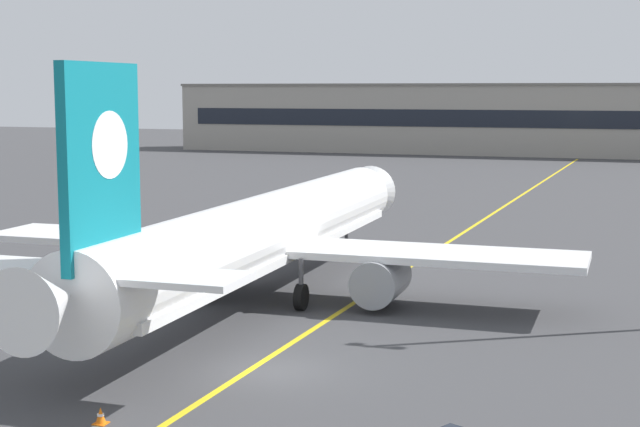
{
  "coord_description": "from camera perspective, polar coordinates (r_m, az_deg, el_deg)",
  "views": [
    {
      "loc": [
        13.28,
        -33.09,
        10.71
      ],
      "look_at": [
        -3.01,
        14.15,
        4.23
      ],
      "focal_mm": 53.8,
      "sensor_mm": 36.0,
      "label": 1
    }
  ],
  "objects": [
    {
      "name": "ground_plane",
      "position": [
        37.23,
        -2.76,
        -9.33
      ],
      "size": [
        400.0,
        400.0,
        0.0
      ],
      "primitive_type": "plane",
      "color": "#3D3D3F"
    },
    {
      "name": "taxiway_centreline",
      "position": [
        65.36,
        7.05,
        -2.09
      ],
      "size": [
        5.78,
        179.93,
        0.01
      ],
      "primitive_type": "cube",
      "rotation": [
        0.0,
        0.0,
        -0.03
      ],
      "color": "yellow",
      "rests_on": "ground"
    },
    {
      "name": "taxiway_lead_in_stripe",
      "position": [
        45.72,
        -18.41,
        -6.53
      ],
      "size": [
        19.64,
        56.89,
        0.01
      ],
      "primitive_type": "cube",
      "rotation": [
        0.0,
        0.0,
        0.33
      ],
      "color": "yellow",
      "rests_on": "ground"
    },
    {
      "name": "airliner_foreground",
      "position": [
        49.02,
        -3.3,
        -1.23
      ],
      "size": [
        32.07,
        41.45,
        11.65
      ],
      "color": "white",
      "rests_on": "ground"
    },
    {
      "name": "safety_cone_by_nose_gear",
      "position": [
        63.51,
        2.98,
        -2.09
      ],
      "size": [
        0.44,
        0.44,
        0.55
      ],
      "color": "orange",
      "rests_on": "ground"
    },
    {
      "name": "safety_cone_by_tail",
      "position": [
        32.32,
        -12.92,
        -11.67
      ],
      "size": [
        0.44,
        0.44,
        0.55
      ],
      "color": "orange",
      "rests_on": "ground"
    },
    {
      "name": "terminal_building",
      "position": [
        160.59,
        17.99,
        5.3
      ],
      "size": [
        152.72,
        12.4,
        11.71
      ],
      "color": "#9E998E",
      "rests_on": "ground"
    }
  ]
}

